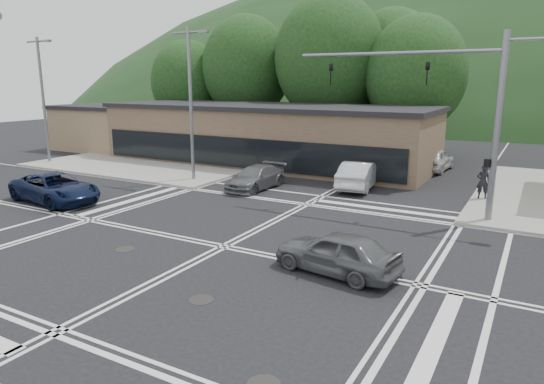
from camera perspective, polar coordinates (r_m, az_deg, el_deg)
The scene contains 19 objects.
ground at distance 18.18m, azimuth -5.68°, elevation -6.42°, with size 120.00×120.00×0.00m, color black.
sidewalk_nw at distance 38.69m, azimuth -11.27°, elevation 3.91°, with size 16.00×16.00×0.15m, color gray.
commercial_row at distance 36.03m, azimuth -0.73°, elevation 6.60°, with size 24.00×8.00×4.00m, color brown.
commercial_nw at distance 46.13m, azimuth -18.36°, elevation 7.10°, with size 8.00×7.00×3.60m, color #846B4F.
hill_north at distance 104.65m, azimuth 24.07°, elevation 8.61°, with size 252.00×126.00×140.00m, color #1C3819.
tree_n_a at distance 44.91m, azimuth -3.00°, elevation 14.42°, with size 8.00×8.00×11.75m.
tree_n_b at distance 41.23m, azimuth 6.80°, elevation 15.38°, with size 9.00×9.00×12.98m.
tree_n_c at distance 39.04m, azimuth 16.53°, elevation 13.18°, with size 7.60×7.60×10.87m.
tree_n_d at distance 47.57m, azimuth -9.92°, elevation 12.60°, with size 6.80×6.80×9.76m.
tree_n_e at distance 43.67m, azimuth 13.87°, elevation 14.11°, with size 8.40×8.40×11.98m.
streetlight_nw at distance 29.44m, azimuth -9.46°, elevation 10.94°, with size 2.50×0.25×9.00m.
streetlight_w at distance 39.29m, azimuth -25.32°, elevation 10.37°, with size 2.50×0.25×9.00m.
signal_mast_ne at distance 22.42m, azimuth 22.00°, elevation 9.65°, with size 11.65×0.30×8.00m.
car_blue_west at distance 26.75m, azimuth -24.17°, elevation 0.45°, with size 2.44×5.28×1.47m, color black.
car_grey_center at distance 15.64m, azimuth 7.64°, elevation -7.04°, with size 1.64×4.08×1.39m, color #56575A.
car_queue_a at distance 27.98m, azimuth 10.19°, elevation 2.00°, with size 1.65×4.74×1.56m, color #BABDC2.
car_queue_b at distance 34.72m, azimuth 18.57°, elevation 3.64°, with size 1.84×4.58×1.56m, color silver.
car_northbound at distance 27.44m, azimuth -1.94°, elevation 1.70°, with size 1.82×4.47×1.30m, color #585B5D.
pedestrian at distance 26.75m, azimuth 23.58°, elevation 1.12°, with size 0.63×0.41×1.73m, color black.
Camera 1 is at (9.89, -14.01, 6.03)m, focal length 32.00 mm.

